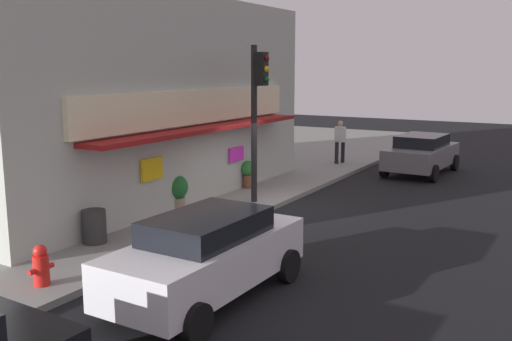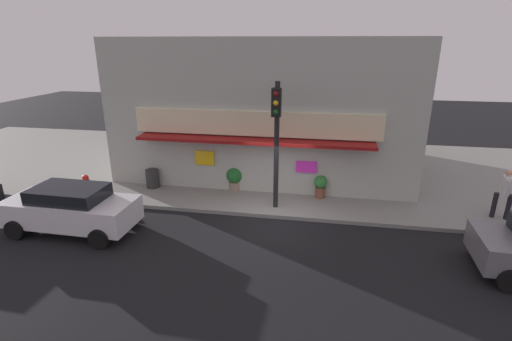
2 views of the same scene
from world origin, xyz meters
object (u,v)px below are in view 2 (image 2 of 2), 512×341
(potted_plant_by_window, at_px, (321,185))
(parked_car_white, at_px, (71,208))
(fire_hydrant, at_px, (86,184))
(trash_can, at_px, (153,178))
(pedestrian, at_px, (504,192))
(potted_plant_by_doorway, at_px, (235,177))
(traffic_light, at_px, (276,130))

(potted_plant_by_window, relative_size, parked_car_white, 0.21)
(fire_hydrant, distance_m, parked_car_white, 3.11)
(trash_can, xyz_separation_m, pedestrian, (13.17, -0.65, 0.60))
(pedestrian, xyz_separation_m, potted_plant_by_doorway, (-9.71, 1.03, -0.44))
(traffic_light, xyz_separation_m, potted_plant_by_doorway, (-1.89, 1.57, -2.42))
(parked_car_white, bearing_deg, traffic_light, 22.74)
(pedestrian, bearing_deg, potted_plant_by_window, 173.08)
(potted_plant_by_doorway, relative_size, potted_plant_by_window, 1.09)
(trash_can, relative_size, pedestrian, 0.43)
(trash_can, relative_size, potted_plant_by_window, 0.85)
(traffic_light, distance_m, fire_hydrant, 8.14)
(trash_can, distance_m, potted_plant_by_doorway, 3.49)
(potted_plant_by_doorway, xyz_separation_m, potted_plant_by_window, (3.51, -0.28, -0.04))
(traffic_light, bearing_deg, pedestrian, 3.98)
(pedestrian, bearing_deg, potted_plant_by_doorway, 173.95)
(pedestrian, bearing_deg, trash_can, 177.18)
(fire_hydrant, distance_m, trash_can, 2.59)
(traffic_light, xyz_separation_m, potted_plant_by_window, (1.62, 1.29, -2.45))
(pedestrian, bearing_deg, fire_hydrant, -178.41)
(fire_hydrant, xyz_separation_m, potted_plant_by_window, (9.34, 1.18, 0.13))
(parked_car_white, bearing_deg, trash_can, 75.13)
(potted_plant_by_doorway, bearing_deg, trash_can, -173.77)
(potted_plant_by_window, bearing_deg, potted_plant_by_doorway, 175.50)
(potted_plant_by_doorway, distance_m, parked_car_white, 6.19)
(traffic_light, xyz_separation_m, fire_hydrant, (-7.72, 0.11, -2.59))
(traffic_light, bearing_deg, potted_plant_by_doorway, 140.29)
(fire_hydrant, bearing_deg, traffic_light, -0.83)
(traffic_light, xyz_separation_m, pedestrian, (7.81, 0.54, -1.97))
(potted_plant_by_window, bearing_deg, parked_car_white, -153.62)
(pedestrian, distance_m, potted_plant_by_window, 6.26)
(fire_hydrant, relative_size, trash_can, 1.01)
(potted_plant_by_window, bearing_deg, trash_can, -179.16)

